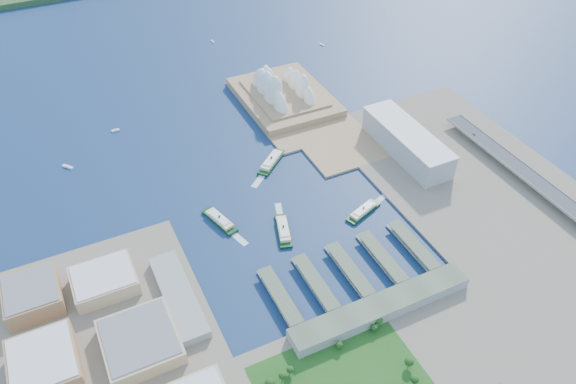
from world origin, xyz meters
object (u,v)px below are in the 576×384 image
car_c (474,134)px  ferry_d (363,210)px  opera_house (284,83)px  ferry_a (219,219)px  ferry_c (283,229)px  toaster_building (407,142)px  ferry_b (272,160)px

car_c → ferry_d: bearing=-165.2°
opera_house → ferry_a: size_ratio=3.25×
ferry_a → ferry_d: size_ratio=1.05×
ferry_c → ferry_d: ferry_c is taller
car_c → opera_house: bearing=130.9°
toaster_building → ferry_a: toaster_building is taller
toaster_building → ferry_c: size_ratio=2.78×
toaster_building → ferry_b: 186.56m
opera_house → ferry_c: 295.80m
toaster_building → ferry_d: (-115.65, -77.97, -15.51)m
ferry_d → car_c: 224.30m
ferry_c → ferry_d: 103.36m
ferry_a → ferry_b: ferry_b is taller
opera_house → ferry_d: (-25.65, -277.97, -27.01)m
opera_house → ferry_a: bearing=-131.3°
opera_house → ferry_a: opera_house is taller
car_c → ferry_a: bearing=179.3°
ferry_c → car_c: 322.46m
opera_house → toaster_building: 219.62m
ferry_d → toaster_building: bearing=-76.4°
ferry_b → ferry_c: 133.83m
toaster_building → ferry_b: bearing=160.7°
toaster_building → ferry_d: bearing=-146.0°
ferry_c → car_c: (319.23, 44.35, 10.20)m
ferry_b → toaster_building: bearing=30.0°
ferry_a → ferry_c: (61.69, -48.79, 0.04)m
toaster_building → car_c: bearing=-11.7°
ferry_a → ferry_b: (104.45, 78.03, 0.43)m
ferry_b → car_c: car_c is taller
ferry_a → car_c: size_ratio=12.67×
opera_house → car_c: bearing=-49.1°
car_c → toaster_building: bearing=168.3°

